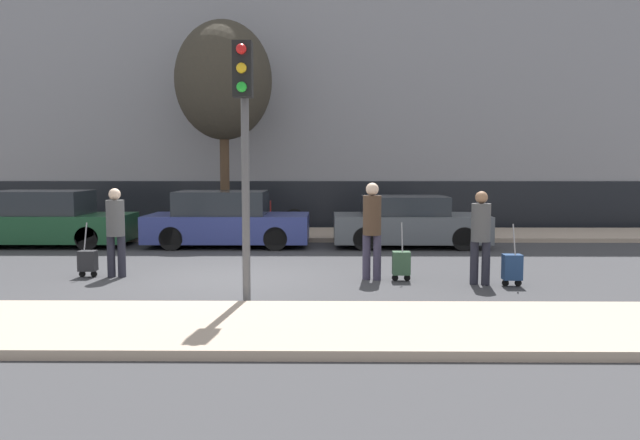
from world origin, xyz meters
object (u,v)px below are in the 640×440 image
object	(u,v)px
trolley_right	(512,267)
bare_tree_near_crossing	(224,81)
parked_car_2	(408,223)
traffic_light	(244,121)
pedestrian_left	(116,227)
trolley_left	(88,261)
parked_car_0	(46,220)
pedestrian_center	(372,224)
parked_car_1	(227,221)
parked_bicycle	(277,220)
trolley_center	(401,263)
pedestrian_right	(481,232)

from	to	relation	value
trolley_right	bare_tree_near_crossing	bearing A→B (deg)	128.47
parked_car_2	traffic_light	xyz separation A→B (m)	(-3.37, -7.06, 2.15)
pedestrian_left	trolley_left	distance (m)	0.85
parked_car_0	pedestrian_center	bearing A→B (deg)	-30.20
pedestrian_left	trolley_left	xyz separation A→B (m)	(-0.55, -0.01, -0.65)
parked_car_1	parked_bicycle	bearing A→B (deg)	62.90
trolley_center	parked_car_2	bearing A→B (deg)	81.10
parked_car_0	pedestrian_center	distance (m)	9.54
pedestrian_right	bare_tree_near_crossing	size ratio (longest dim) A/B	0.27
traffic_light	bare_tree_near_crossing	world-z (taller)	bare_tree_near_crossing
pedestrian_center	trolley_right	xyz separation A→B (m)	(2.43, -0.62, -0.69)
parked_car_1	trolley_right	distance (m)	8.03
parked_car_2	traffic_light	bearing A→B (deg)	-115.53
pedestrian_left	trolley_center	bearing A→B (deg)	-4.44
pedestrian_right	bare_tree_near_crossing	xyz separation A→B (m)	(-5.82, 7.83, 3.69)
bare_tree_near_crossing	trolley_right	bearing A→B (deg)	-51.53
traffic_light	bare_tree_near_crossing	distance (m)	9.97
pedestrian_right	parked_bicycle	bearing A→B (deg)	-43.54
trolley_right	bare_tree_near_crossing	size ratio (longest dim) A/B	0.18
pedestrian_center	pedestrian_right	bearing A→B (deg)	-179.61
parked_car_0	parked_car_2	bearing A→B (deg)	0.05
pedestrian_center	parked_bicycle	distance (m)	7.44
pedestrian_center	traffic_light	size ratio (longest dim) A/B	0.46
bare_tree_near_crossing	pedestrian_center	bearing A→B (deg)	-61.97
parked_car_1	trolley_right	world-z (taller)	parked_car_1
parked_car_2	parked_bicycle	bearing A→B (deg)	148.26
trolley_left	traffic_light	distance (m)	4.83
pedestrian_center	parked_bicycle	world-z (taller)	pedestrian_center
pedestrian_center	trolley_right	world-z (taller)	pedestrian_center
trolley_left	traffic_light	xyz separation A→B (m)	(3.34, -2.47, 2.47)
traffic_light	parked_bicycle	bearing A→B (deg)	91.63
trolley_right	trolley_left	bearing A→B (deg)	173.87
trolley_center	bare_tree_near_crossing	bearing A→B (deg)	120.71
trolley_center	parked_car_1	bearing A→B (deg)	129.05
parked_car_2	pedestrian_right	distance (m)	5.31
pedestrian_center	bare_tree_near_crossing	distance (m)	9.09
pedestrian_center	pedestrian_right	size ratio (longest dim) A/B	1.08
parked_car_0	trolley_left	size ratio (longest dim) A/B	4.10
pedestrian_left	pedestrian_center	world-z (taller)	pedestrian_center
trolley_left	parked_car_2	bearing A→B (deg)	34.35
pedestrian_right	trolley_left	bearing A→B (deg)	11.78
trolley_left	bare_tree_near_crossing	bearing A→B (deg)	78.31
parked_car_1	trolley_left	bearing A→B (deg)	-112.76
parked_bicycle	pedestrian_center	bearing A→B (deg)	-71.73
trolley_left	pedestrian_right	xyz separation A→B (m)	(7.30, -0.68, 0.64)
trolley_center	parked_bicycle	world-z (taller)	trolley_center
traffic_light	trolley_center	bearing A→B (deg)	39.23
parked_car_2	trolley_center	world-z (taller)	parked_car_2
parked_car_0	traffic_light	xyz separation A→B (m)	(6.17, -7.05, 2.11)
parked_car_1	pedestrian_left	xyz separation A→B (m)	(-1.38, -4.58, 0.29)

